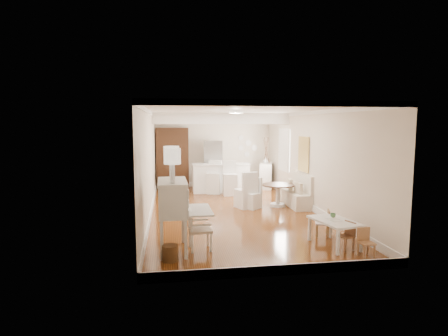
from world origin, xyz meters
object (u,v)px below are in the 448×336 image
object	(u,v)px
gustavian_armchair	(200,229)
pantry_cabinet	(172,158)
bar_stool_left	(214,177)
kids_table	(334,233)
kids_chair_c	(366,243)
fridge	(222,164)
wicker_basket	(170,253)
dining_table	(278,195)
slip_chair_near	(252,193)
bar_stool_right	(230,178)
secretary_bureau	(173,216)
breakfast_counter	(221,178)
kids_chair_a	(346,236)
kids_chair_b	(322,223)
sideboard	(266,176)
slip_chair_far	(246,190)

from	to	relation	value
gustavian_armchair	pantry_cabinet	distance (m)	7.25
bar_stool_left	pantry_cabinet	world-z (taller)	pantry_cabinet
kids_table	kids_chair_c	world-z (taller)	kids_chair_c
gustavian_armchair	fridge	world-z (taller)	fridge
wicker_basket	fridge	bearing A→B (deg)	75.16
dining_table	slip_chair_near	size ratio (longest dim) A/B	1.09
gustavian_armchair	fridge	distance (m)	7.34
gustavian_armchair	bar_stool_right	bearing A→B (deg)	-19.26
secretary_bureau	bar_stool_left	xyz separation A→B (m)	(1.52, 5.90, -0.11)
slip_chair_near	breakfast_counter	world-z (taller)	breakfast_counter
kids_chair_c	pantry_cabinet	distance (m)	8.81
gustavian_armchair	kids_chair_a	size ratio (longest dim) A/B	1.44
kids_chair_b	slip_chair_near	xyz separation A→B (m)	(-0.92, 2.90, 0.15)
dining_table	pantry_cabinet	size ratio (longest dim) A/B	0.42
kids_chair_b	kids_chair_c	bearing A→B (deg)	30.52
kids_table	kids_chair_a	size ratio (longest dim) A/B	1.90
secretary_bureau	kids_chair_a	world-z (taller)	secretary_bureau
kids_table	breakfast_counter	bearing A→B (deg)	102.62
wicker_basket	kids_table	world-z (taller)	kids_table
secretary_bureau	slip_chair_near	bearing A→B (deg)	54.93
pantry_cabinet	bar_stool_right	bearing A→B (deg)	-42.01
kids_chair_a	fridge	world-z (taller)	fridge
fridge	pantry_cabinet	bearing A→B (deg)	179.10
wicker_basket	slip_chair_near	size ratio (longest dim) A/B	0.32
secretary_bureau	sideboard	distance (m)	7.63
slip_chair_near	slip_chair_far	bearing A→B (deg)	-166.97
gustavian_armchair	bar_stool_left	world-z (taller)	bar_stool_left
bar_stool_left	bar_stool_right	bearing A→B (deg)	-22.16
kids_chair_a	slip_chair_far	world-z (taller)	slip_chair_far
bar_stool_left	breakfast_counter	bearing A→B (deg)	59.30
pantry_cabinet	wicker_basket	bearing A→B (deg)	-91.07
slip_chair_far	secretary_bureau	bearing A→B (deg)	37.83
gustavian_armchair	dining_table	world-z (taller)	gustavian_armchair
dining_table	slip_chair_far	xyz separation A→B (m)	(-0.98, -0.02, 0.20)
kids_chair_a	bar_stool_left	xyz separation A→B (m)	(-1.80, 6.33, 0.30)
slip_chair_near	bar_stool_right	world-z (taller)	bar_stool_right
slip_chair_far	fridge	bearing A→B (deg)	-107.89
wicker_basket	sideboard	size ratio (longest dim) A/B	0.29
secretary_bureau	sideboard	xyz separation A→B (m)	(3.62, 6.72, -0.21)
slip_chair_near	kids_table	bearing A→B (deg)	-26.10
gustavian_armchair	kids_chair_b	distance (m)	2.75
kids_chair_a	wicker_basket	bearing A→B (deg)	-108.62
slip_chair_near	fridge	bearing A→B (deg)	144.78
kids_chair_b	bar_stool_right	world-z (taller)	bar_stool_right
kids_table	slip_chair_near	xyz separation A→B (m)	(-0.89, 3.56, 0.18)
slip_chair_far	pantry_cabinet	bearing A→B (deg)	-81.40
kids_chair_a	sideboard	bearing A→B (deg)	157.14
kids_chair_b	slip_chair_far	distance (m)	3.21
slip_chair_near	pantry_cabinet	world-z (taller)	pantry_cabinet
sideboard	breakfast_counter	bearing A→B (deg)	-145.08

